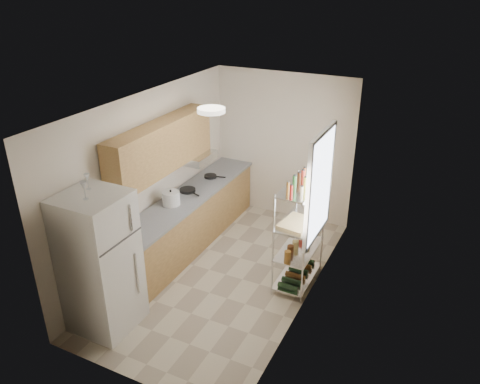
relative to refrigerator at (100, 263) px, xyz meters
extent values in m
cube|color=beige|center=(0.87, 1.57, -0.91)|extent=(2.50, 4.40, 0.01)
cube|color=white|center=(0.87, 1.57, 1.70)|extent=(2.50, 4.40, 0.01)
cube|color=beige|center=(0.87, 3.78, 0.40)|extent=(2.50, 0.01, 2.60)
cube|color=beige|center=(0.87, -0.63, 0.40)|extent=(2.50, 0.01, 2.60)
cube|color=beige|center=(-0.38, 1.57, 0.40)|extent=(0.01, 4.40, 2.60)
cube|color=beige|center=(2.12, 1.57, 0.40)|extent=(0.01, 4.40, 2.60)
cube|color=tan|center=(-0.05, 2.01, -0.47)|extent=(0.60, 3.48, 0.86)
cube|color=gray|center=(-0.03, 2.01, -0.02)|extent=(0.63, 3.51, 0.04)
cube|color=#B7BABC|center=(-0.07, 0.87, -0.03)|extent=(0.52, 0.44, 0.04)
cube|color=#B7BABC|center=(0.23, 3.37, -0.44)|extent=(0.01, 0.55, 0.72)
cube|color=tan|center=(-0.18, 1.67, 0.91)|extent=(0.33, 2.20, 0.72)
cube|color=#B7BABC|center=(-0.13, 2.47, 0.49)|extent=(0.50, 0.60, 0.12)
cube|color=white|center=(2.10, 1.92, 0.65)|extent=(0.06, 1.00, 1.46)
cube|color=silver|center=(1.88, 1.87, -0.80)|extent=(0.45, 0.90, 0.02)
cube|color=silver|center=(1.88, 1.87, -0.35)|extent=(0.45, 0.90, 0.02)
cube|color=silver|center=(1.88, 1.87, 0.10)|extent=(0.45, 0.90, 0.02)
cube|color=silver|center=(1.88, 1.87, 0.60)|extent=(0.45, 0.90, 0.02)
cylinder|color=silver|center=(1.66, 1.44, -0.13)|extent=(0.02, 0.02, 1.55)
cylinder|color=silver|center=(1.66, 2.31, -0.13)|extent=(0.02, 0.02, 1.55)
cylinder|color=silver|center=(2.09, 1.44, -0.13)|extent=(0.02, 0.02, 1.55)
cylinder|color=silver|center=(2.09, 2.31, -0.13)|extent=(0.02, 0.02, 1.55)
cylinder|color=white|center=(0.87, 1.27, 1.67)|extent=(0.34, 0.34, 0.05)
cube|color=silver|center=(0.00, 0.00, 0.00)|extent=(0.74, 0.74, 1.80)
cylinder|color=silver|center=(-0.09, 1.68, 0.10)|extent=(0.26, 0.26, 0.21)
cylinder|color=black|center=(-0.12, 2.19, 0.02)|extent=(0.33, 0.33, 0.04)
cylinder|color=black|center=(-0.07, 2.84, 0.02)|extent=(0.25, 0.25, 0.04)
cube|color=tan|center=(1.87, 1.75, 0.13)|extent=(0.44, 0.54, 0.03)
cube|color=black|center=(1.95, 2.20, 0.24)|extent=(0.18, 0.24, 0.26)
cube|color=maroon|center=(1.86, 2.19, -0.26)|extent=(0.13, 0.16, 0.16)
camera|label=1|loc=(3.59, -3.50, 3.17)|focal=35.00mm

